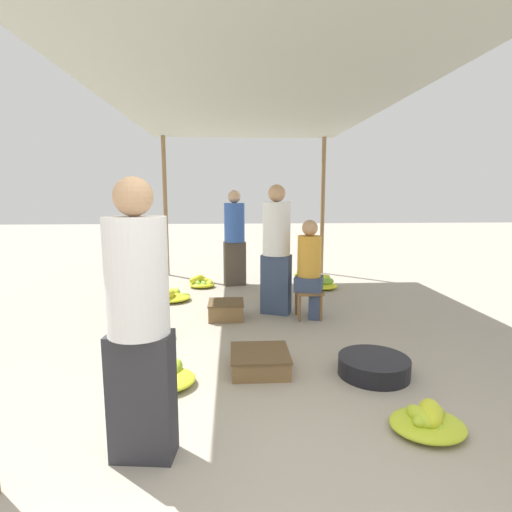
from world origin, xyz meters
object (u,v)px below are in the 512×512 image
object	(u,v)px
banana_pile_right_1	(306,275)
shopper_walking_mid	(235,237)
vendor_seated	(310,268)
banana_pile_left_3	(154,326)
banana_pile_left_2	(201,283)
banana_pile_right_2	(321,283)
banana_pile_right_0	(428,421)
crate_near	(226,310)
banana_pile_left_1	(161,377)
crate_mid	(260,361)
stool	(308,295)
basin_black	(374,366)
vendor_foreground	(139,318)
banana_pile_left_0	(171,296)
shopper_walking_far	(276,248)

from	to	relation	value
banana_pile_right_1	shopper_walking_mid	size ratio (longest dim) A/B	0.28
vendor_seated	banana_pile_left_3	size ratio (longest dim) A/B	3.32
vendor_seated	banana_pile_left_2	xyz separation A→B (m)	(-1.53, 1.82, -0.58)
banana_pile_right_2	banana_pile_right_0	bearing A→B (deg)	-92.59
crate_near	shopper_walking_mid	xyz separation A→B (m)	(0.13, 1.91, 0.75)
vendor_seated	banana_pile_right_0	world-z (taller)	vendor_seated
banana_pile_right_1	banana_pile_left_1	bearing A→B (deg)	-115.97
banana_pile_left_1	crate_mid	distance (m)	0.88
stool	banana_pile_right_0	size ratio (longest dim) A/B	0.74
basin_black	crate_near	distance (m)	2.18
banana_pile_left_3	crate_mid	world-z (taller)	banana_pile_left_3
basin_black	banana_pile_left_1	bearing A→B (deg)	-177.82
shopper_walking_mid	banana_pile_left_1	bearing A→B (deg)	-99.87
vendor_foreground	crate_mid	xyz separation A→B (m)	(0.79, 1.15, -0.79)
vendor_foreground	banana_pile_left_2	xyz separation A→B (m)	(0.01, 4.50, -0.80)
banana_pile_left_0	banana_pile_left_2	distance (m)	0.94
shopper_walking_far	banana_pile_left_0	bearing A→B (deg)	154.16
banana_pile_left_0	banana_pile_left_2	world-z (taller)	banana_pile_left_2
banana_pile_left_1	shopper_walking_far	distance (m)	2.45
banana_pile_right_0	banana_pile_right_2	world-z (taller)	banana_pile_right_2
banana_pile_left_3	banana_pile_right_2	size ratio (longest dim) A/B	0.64
banana_pile_left_0	banana_pile_left_2	bearing A→B (deg)	65.24
banana_pile_left_1	stool	bearing A→B (deg)	47.72
basin_black	banana_pile_left_3	size ratio (longest dim) A/B	1.64
crate_mid	stool	bearing A→B (deg)	64.25
crate_near	shopper_walking_mid	size ratio (longest dim) A/B	0.27
basin_black	banana_pile_right_2	bearing A→B (deg)	85.58
basin_black	banana_pile_left_0	world-z (taller)	banana_pile_left_0
crate_near	basin_black	bearing A→B (deg)	-52.29
stool	banana_pile_right_2	size ratio (longest dim) A/B	0.62
banana_pile_right_1	crate_near	size ratio (longest dim) A/B	1.01
banana_pile_left_2	banana_pile_right_2	bearing A→B (deg)	-6.95
banana_pile_left_0	crate_near	xyz separation A→B (m)	(0.84, -0.92, 0.04)
vendor_seated	banana_pile_left_2	size ratio (longest dim) A/B	2.61
vendor_foreground	banana_pile_right_0	world-z (taller)	vendor_foreground
stool	shopper_walking_mid	bearing A→B (deg)	115.49
banana_pile_left_0	crate_mid	size ratio (longest dim) A/B	1.16
banana_pile_left_1	shopper_walking_mid	bearing A→B (deg)	80.13
banana_pile_left_1	banana_pile_left_2	bearing A→B (deg)	88.94
stool	banana_pile_left_0	xyz separation A→B (m)	(-1.91, 0.97, -0.23)
crate_mid	shopper_walking_mid	distance (m)	3.57
banana_pile_left_1	crate_mid	world-z (taller)	crate_mid
banana_pile_left_2	banana_pile_right_0	bearing A→B (deg)	-66.98
basin_black	shopper_walking_mid	xyz separation A→B (m)	(-1.21, 3.63, 0.78)
crate_near	banana_pile_left_2	bearing A→B (deg)	104.33
banana_pile_right_0	shopper_walking_far	world-z (taller)	shopper_walking_far
banana_pile_left_0	shopper_walking_mid	world-z (taller)	shopper_walking_mid
banana_pile_left_2	banana_pile_left_3	distance (m)	2.45
vendor_foreground	stool	world-z (taller)	vendor_foreground
vendor_foreground	shopper_walking_mid	bearing A→B (deg)	82.81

